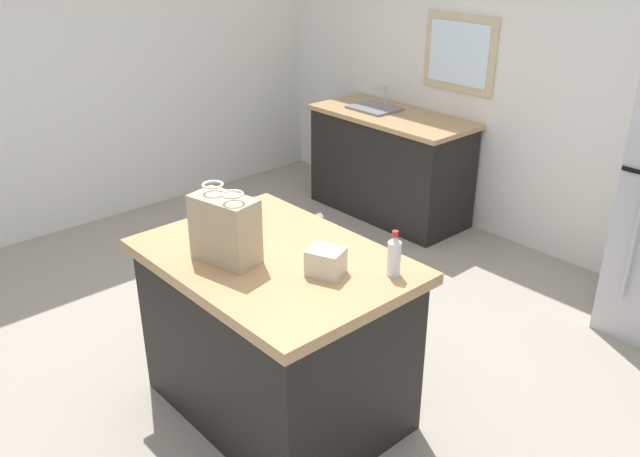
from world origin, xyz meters
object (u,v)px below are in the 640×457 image
(kitchen_island, at_px, (276,334))
(small_box, at_px, (326,262))
(bottle, at_px, (394,255))
(shopping_bag, at_px, (225,229))

(kitchen_island, height_order, small_box, small_box)
(kitchen_island, xyz_separation_m, bottle, (0.51, 0.29, 0.55))
(shopping_bag, relative_size, bottle, 1.67)
(shopping_bag, xyz_separation_m, bottle, (0.62, 0.48, -0.07))
(small_box, bearing_deg, shopping_bag, -147.71)
(small_box, relative_size, bottle, 0.72)
(kitchen_island, distance_m, small_box, 0.60)
(shopping_bag, bearing_deg, kitchen_island, 60.40)
(small_box, xyz_separation_m, bottle, (0.21, 0.22, 0.04))
(kitchen_island, bearing_deg, shopping_bag, -119.60)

